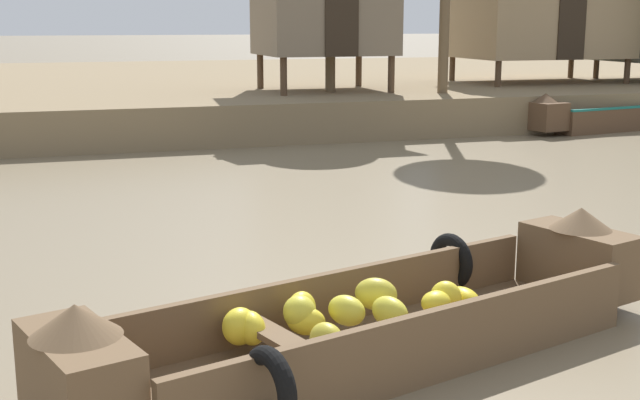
% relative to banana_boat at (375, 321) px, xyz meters
% --- Properties ---
extents(ground_plane, '(300.00, 300.00, 0.00)m').
position_rel_banana_boat_xyz_m(ground_plane, '(-1.22, 4.80, -0.30)').
color(ground_plane, '#7A6B51').
extents(riverbank_strip, '(160.00, 20.00, 0.87)m').
position_rel_banana_boat_xyz_m(riverbank_strip, '(-1.22, 21.12, 0.13)').
color(riverbank_strip, '#7F6B4C').
rests_on(riverbank_strip, ground).
extents(banana_boat, '(5.22, 2.69, 0.89)m').
position_rel_banana_boat_xyz_m(banana_boat, '(0.00, 0.00, 0.00)').
color(banana_boat, brown).
rests_on(banana_boat, ground).
extents(fishing_skiff_distant, '(5.41, 1.78, 0.95)m').
position_rel_banana_boat_xyz_m(fishing_skiff_distant, '(10.73, 11.40, 0.04)').
color(fishing_skiff_distant, brown).
rests_on(fishing_skiff_distant, ground).
extents(stilt_house_mid_left, '(5.03, 3.51, 3.98)m').
position_rel_banana_boat_xyz_m(stilt_house_mid_left, '(10.77, 15.13, 2.60)').
color(stilt_house_mid_left, '#4C3826').
rests_on(stilt_house_mid_left, riverbank_strip).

